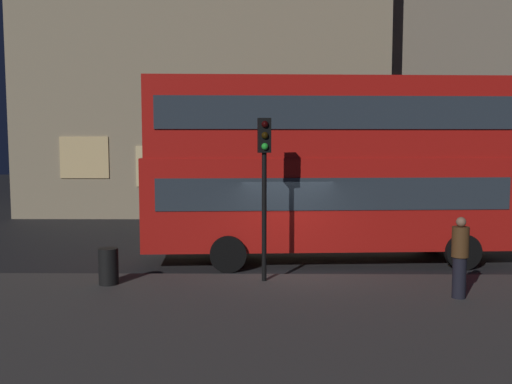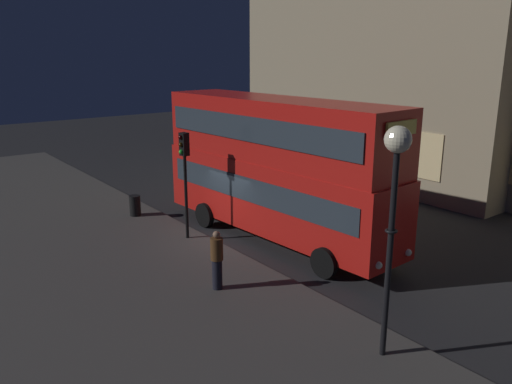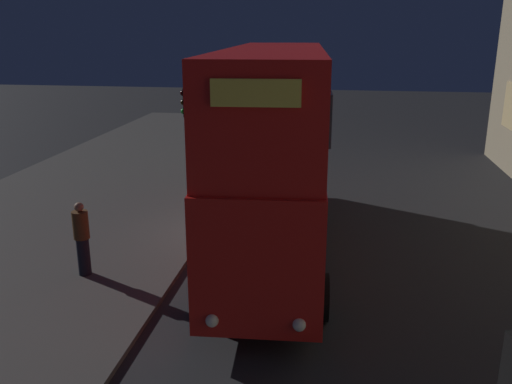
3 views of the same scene
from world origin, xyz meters
name	(u,v)px [view 2 (image 2 of 3)]	position (x,y,z in m)	size (l,w,h in m)	color
ground_plane	(227,238)	(0.00, 0.00, 0.00)	(80.00, 80.00, 0.00)	#232326
sidewalk_slab	(92,271)	(0.00, -5.40, 0.06)	(44.00, 9.45, 0.12)	#423F3D
building_with_clock	(400,1)	(-3.56, 14.32, 9.74)	(17.00, 8.53, 19.47)	tan
double_decker_bus	(276,163)	(1.23, 1.44, 3.01)	(10.96, 3.19, 5.41)	red
traffic_light_near_kerb	(185,163)	(-0.65, -1.41, 3.04)	(0.34, 0.38, 4.07)	black
street_lamp	(395,180)	(9.05, -1.72, 4.38)	(0.59, 0.59, 5.44)	black
pedestrian	(217,259)	(3.73, -2.90, 1.06)	(0.38, 0.38, 1.84)	black
litter_bin	(135,206)	(-4.48, -1.78, 0.57)	(0.48, 0.48, 0.89)	black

